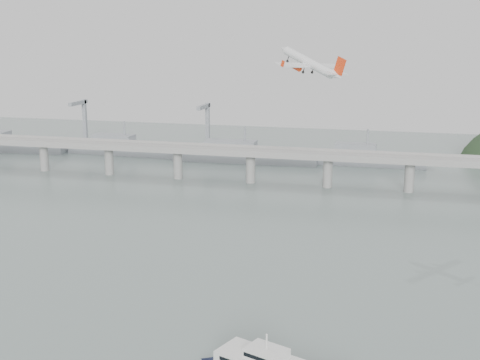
# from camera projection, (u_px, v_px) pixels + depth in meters

# --- Properties ---
(ground) EXTENTS (900.00, 900.00, 0.00)m
(ground) POSITION_uv_depth(u_px,v_px,m) (201.00, 316.00, 222.26)
(ground) COLOR slate
(ground) RESTS_ON ground
(bridge) EXTENTS (800.00, 22.00, 23.90)m
(bridge) POSITION_uv_depth(u_px,v_px,m) (295.00, 158.00, 407.32)
(bridge) COLOR gray
(bridge) RESTS_ON ground
(distant_fleet) EXTENTS (453.00, 60.90, 40.00)m
(distant_fleet) POSITION_uv_depth(u_px,v_px,m) (116.00, 148.00, 508.57)
(distant_fleet) COLOR gray
(distant_fleet) RESTS_ON ground
(airliner) EXTENTS (35.79, 34.49, 16.23)m
(airliner) POSITION_uv_depth(u_px,v_px,m) (310.00, 63.00, 291.48)
(airliner) COLOR silver
(airliner) RESTS_ON ground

